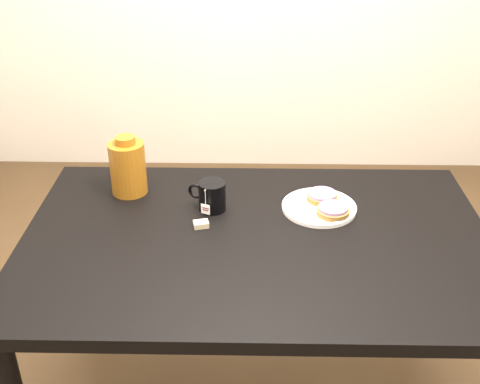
{
  "coord_description": "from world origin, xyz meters",
  "views": [
    {
      "loc": [
        -0.02,
        -1.5,
        1.74
      ],
      "look_at": [
        -0.05,
        0.16,
        0.81
      ],
      "focal_mm": 45.0,
      "sensor_mm": 36.0,
      "label": 1
    }
  ],
  "objects_px": {
    "bagel_front": "(333,211)",
    "teabag_pouch": "(201,224)",
    "bagel_back": "(322,196)",
    "plate": "(319,207)",
    "mug": "(212,196)",
    "bagel_package": "(128,167)",
    "table": "(256,259)"
  },
  "relations": [
    {
      "from": "plate",
      "to": "teabag_pouch",
      "type": "bearing_deg",
      "value": -163.08
    },
    {
      "from": "teabag_pouch",
      "to": "plate",
      "type": "bearing_deg",
      "value": 16.92
    },
    {
      "from": "mug",
      "to": "bagel_package",
      "type": "bearing_deg",
      "value": -178.42
    },
    {
      "from": "bagel_back",
      "to": "bagel_front",
      "type": "height_order",
      "value": "same"
    },
    {
      "from": "bagel_package",
      "to": "teabag_pouch",
      "type": "bearing_deg",
      "value": -40.12
    },
    {
      "from": "bagel_back",
      "to": "mug",
      "type": "distance_m",
      "value": 0.36
    },
    {
      "from": "mug",
      "to": "teabag_pouch",
      "type": "relative_size",
      "value": 3.06
    },
    {
      "from": "mug",
      "to": "table",
      "type": "bearing_deg",
      "value": -25.14
    },
    {
      "from": "bagel_front",
      "to": "teabag_pouch",
      "type": "bearing_deg",
      "value": -171.49
    },
    {
      "from": "bagel_front",
      "to": "bagel_package",
      "type": "relative_size",
      "value": 0.68
    },
    {
      "from": "mug",
      "to": "teabag_pouch",
      "type": "height_order",
      "value": "mug"
    },
    {
      "from": "plate",
      "to": "mug",
      "type": "bearing_deg",
      "value": -178.99
    },
    {
      "from": "bagel_back",
      "to": "bagel_front",
      "type": "xyz_separation_m",
      "value": [
        0.02,
        -0.09,
        -0.0
      ]
    },
    {
      "from": "bagel_back",
      "to": "teabag_pouch",
      "type": "relative_size",
      "value": 2.96
    },
    {
      "from": "table",
      "to": "teabag_pouch",
      "type": "relative_size",
      "value": 31.11
    },
    {
      "from": "table",
      "to": "bagel_package",
      "type": "height_order",
      "value": "bagel_package"
    },
    {
      "from": "table",
      "to": "plate",
      "type": "relative_size",
      "value": 5.88
    },
    {
      "from": "bagel_back",
      "to": "bagel_package",
      "type": "relative_size",
      "value": 0.66
    },
    {
      "from": "bagel_front",
      "to": "teabag_pouch",
      "type": "distance_m",
      "value": 0.41
    },
    {
      "from": "bagel_back",
      "to": "plate",
      "type": "bearing_deg",
      "value": -108.39
    },
    {
      "from": "bagel_back",
      "to": "bagel_package",
      "type": "bearing_deg",
      "value": 174.15
    },
    {
      "from": "table",
      "to": "mug",
      "type": "relative_size",
      "value": 10.17
    },
    {
      "from": "bagel_front",
      "to": "mug",
      "type": "relative_size",
      "value": 0.99
    },
    {
      "from": "bagel_package",
      "to": "mug",
      "type": "bearing_deg",
      "value": -21.13
    },
    {
      "from": "bagel_back",
      "to": "bagel_package",
      "type": "height_order",
      "value": "bagel_package"
    },
    {
      "from": "table",
      "to": "mug",
      "type": "xyz_separation_m",
      "value": [
        -0.14,
        0.16,
        0.13
      ]
    },
    {
      "from": "bagel_front",
      "to": "teabag_pouch",
      "type": "relative_size",
      "value": 3.03
    },
    {
      "from": "bagel_front",
      "to": "mug",
      "type": "distance_m",
      "value": 0.38
    },
    {
      "from": "bagel_back",
      "to": "bagel_front",
      "type": "relative_size",
      "value": 0.98
    },
    {
      "from": "plate",
      "to": "mug",
      "type": "height_order",
      "value": "mug"
    },
    {
      "from": "plate",
      "to": "bagel_package",
      "type": "height_order",
      "value": "bagel_package"
    },
    {
      "from": "bagel_back",
      "to": "teabag_pouch",
      "type": "distance_m",
      "value": 0.41
    }
  ]
}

